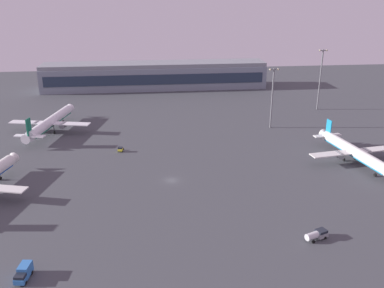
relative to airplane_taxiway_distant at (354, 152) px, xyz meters
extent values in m
plane|color=#424449|center=(-67.79, -7.79, -4.24)|extent=(416.00, 416.00, 0.00)
cube|color=gray|center=(-68.87, 131.65, 2.76)|extent=(140.28, 22.00, 14.00)
cube|color=#263347|center=(-68.87, 120.45, 3.46)|extent=(134.67, 0.40, 6.16)
cube|color=gray|center=(-68.87, 131.65, 10.96)|extent=(140.28, 19.80, 2.40)
cone|color=silver|center=(-122.71, 6.77, 0.12)|extent=(4.38, 3.48, 3.84)
cylinder|color=#333338|center=(-124.88, -1.10, -1.77)|extent=(0.30, 0.30, 3.77)
cylinder|color=black|center=(-124.88, -1.10, -3.65)|extent=(0.72, 1.24, 1.17)
cylinder|color=silver|center=(0.08, -0.55, 0.10)|extent=(9.45, 38.25, 4.02)
cone|color=silver|center=(-2.87, 19.75, 0.10)|extent=(4.00, 3.45, 3.62)
cube|color=silver|center=(-0.07, 0.50, -0.11)|extent=(34.09, 9.05, 0.37)
cube|color=silver|center=(-2.58, 17.76, 0.31)|extent=(11.87, 4.18, 0.37)
cube|color=#1984B2|center=(-2.54, 17.45, 3.53)|extent=(0.80, 3.39, 6.87)
cylinder|color=slate|center=(5.68, 1.33, -0.85)|extent=(2.85, 4.10, 2.33)
cylinder|color=slate|center=(-5.83, -0.34, -0.85)|extent=(2.85, 4.10, 2.33)
cube|color=#1984B2|center=(0.08, -0.55, -1.01)|extent=(8.61, 35.17, 0.38)
cylinder|color=#333338|center=(1.83, -12.60, -1.78)|extent=(0.30, 0.30, 3.75)
cylinder|color=black|center=(1.83, -12.60, -3.65)|extent=(0.59, 1.21, 1.16)
cylinder|color=#333338|center=(2.00, 2.40, -1.78)|extent=(0.30, 0.30, 3.75)
cylinder|color=black|center=(2.00, 2.40, -3.65)|extent=(0.59, 1.21, 1.16)
cylinder|color=#333338|center=(-2.60, 1.73, -1.78)|extent=(0.30, 0.30, 3.75)
cylinder|color=black|center=(-2.60, 1.73, -3.65)|extent=(0.59, 1.21, 1.16)
cylinder|color=white|center=(-117.91, 49.04, 0.41)|extent=(13.19, 40.76, 4.31)
cone|color=white|center=(-113.11, 70.27, 0.41)|extent=(4.59, 3.56, 4.09)
cone|color=white|center=(-122.75, 27.59, 0.41)|extent=(4.48, 3.95, 3.88)
cube|color=white|center=(-118.16, 47.93, 0.18)|extent=(36.38, 12.41, 0.40)
cube|color=white|center=(-122.28, 29.69, 0.64)|extent=(12.76, 5.40, 0.40)
cube|color=#146B4C|center=(-122.20, 30.02, 4.10)|extent=(1.13, 3.61, 7.37)
cylinder|color=slate|center=(-124.24, 49.31, -0.61)|extent=(3.33, 4.53, 2.49)
cylinder|color=slate|center=(-112.08, 46.56, -0.61)|extent=(3.33, 4.53, 2.49)
cube|color=#146B4C|center=(-117.91, 49.04, -0.77)|extent=(12.05, 37.48, 0.41)
cylinder|color=#333338|center=(-115.03, 61.78, -1.60)|extent=(0.32, 0.32, 4.02)
cylinder|color=black|center=(-115.03, 61.78, -3.61)|extent=(0.72, 1.32, 1.25)
cylinder|color=#333338|center=(-120.96, 46.82, -1.60)|extent=(0.32, 0.32, 4.02)
cylinder|color=black|center=(-120.96, 46.82, -3.61)|extent=(0.72, 1.32, 1.25)
cylinder|color=#333338|center=(-116.10, 45.72, -1.60)|extent=(0.32, 0.32, 4.02)
cylinder|color=black|center=(-116.10, 45.72, -3.61)|extent=(0.72, 1.32, 1.25)
cube|color=gray|center=(-31.67, -46.53, -3.19)|extent=(3.67, 3.32, 1.20)
cube|color=#1E232D|center=(-31.67, -46.53, -2.24)|extent=(3.26, 3.01, 0.70)
cylinder|color=silver|center=(-34.19, -47.51, -2.80)|extent=(4.57, 3.20, 1.80)
cylinder|color=black|center=(-31.66, -45.40, -3.79)|extent=(0.95, 0.61, 0.90)
cylinder|color=black|center=(-30.90, -47.36, -3.79)|extent=(0.95, 0.61, 0.90)
cylinder|color=black|center=(-35.24, -46.79, -3.79)|extent=(0.95, 0.61, 0.90)
cylinder|color=black|center=(-34.48, -48.75, -3.79)|extent=(0.95, 0.61, 0.90)
cube|color=#3372BF|center=(-103.84, -56.28, -3.19)|extent=(2.77, 3.07, 1.20)
cube|color=#1E232D|center=(-103.84, -56.28, -2.24)|extent=(2.53, 2.71, 0.70)
cube|color=#3372BF|center=(-103.48, -53.83, -2.49)|extent=(2.80, 3.89, 2.60)
cylinder|color=black|center=(-102.86, -56.81, -3.79)|extent=(0.43, 0.93, 0.90)
cylinder|color=black|center=(-104.93, -56.51, -3.79)|extent=(0.43, 0.93, 0.90)
cylinder|color=black|center=(-102.35, -53.33, -3.79)|extent=(0.43, 0.93, 0.90)
cylinder|color=black|center=(-104.43, -53.03, -3.79)|extent=(0.43, 0.93, 0.90)
cube|color=yellow|center=(-86.01, 20.51, -3.34)|extent=(2.09, 1.93, 0.90)
cube|color=#1E232D|center=(-86.01, 20.51, -2.54)|extent=(1.91, 1.72, 0.70)
cylinder|color=black|center=(-85.33, 20.13, -3.79)|extent=(0.48, 0.94, 0.90)
cylinder|color=black|center=(-86.79, 20.44, -3.79)|extent=(0.48, 0.94, 0.90)
cylinder|color=black|center=(-84.91, 22.14, -3.79)|extent=(0.48, 0.94, 0.90)
cylinder|color=black|center=(-86.37, 22.44, -3.79)|extent=(0.48, 0.94, 0.90)
cylinder|color=slate|center=(15.11, 71.04, 11.54)|extent=(0.70, 0.70, 31.55)
cube|color=slate|center=(15.11, 71.04, 26.71)|extent=(4.80, 0.40, 0.40)
sphere|color=#F9EAB2|center=(13.31, 71.04, 26.71)|extent=(0.90, 0.90, 0.90)
sphere|color=#F9EAB2|center=(16.91, 71.04, 26.71)|extent=(0.90, 0.90, 0.90)
cylinder|color=slate|center=(-18.58, 43.52, 9.54)|extent=(0.70, 0.70, 27.54)
cube|color=slate|center=(-18.58, 43.52, 22.71)|extent=(4.80, 0.40, 0.40)
sphere|color=#F9EAB2|center=(-20.38, 43.52, 22.71)|extent=(0.90, 0.90, 0.90)
sphere|color=#F9EAB2|center=(-16.78, 43.52, 22.71)|extent=(0.90, 0.90, 0.90)
camera|label=1|loc=(-75.20, -135.02, 56.37)|focal=39.13mm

